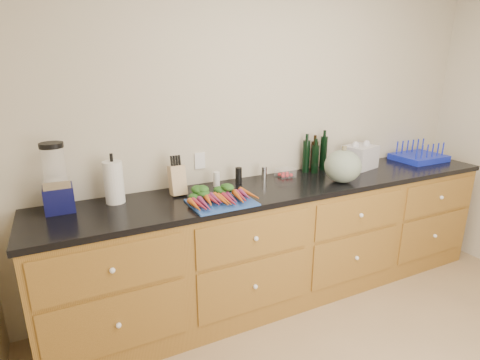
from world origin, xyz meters
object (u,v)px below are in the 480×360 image
tomato_box (285,173)px  dish_rack (419,156)px  blender_appliance (57,182)px  carrots (220,197)px  knife_block (177,180)px  squash (343,166)px  cutting_board (222,202)px  paper_towel (114,182)px

tomato_box → dish_rack: 1.43m
blender_appliance → dish_rack: (3.07, -0.08, -0.15)m
tomato_box → dish_rack: (1.43, -0.09, 0.01)m
carrots → knife_block: (-0.20, 0.27, 0.07)m
blender_appliance → dish_rack: blender_appliance is taller
tomato_box → blender_appliance: bearing=-179.6°
squash → dish_rack: 1.14m
carrots → knife_block: size_ratio=2.07×
cutting_board → tomato_box: (0.70, 0.33, 0.03)m
tomato_box → dish_rack: dish_rack is taller
cutting_board → blender_appliance: (-0.95, 0.32, 0.18)m
carrots → tomato_box: carrots is taller
squash → dish_rack: size_ratio=0.64×
squash → knife_block: 1.25m
squash → paper_towel: bearing=169.6°
paper_towel → dish_rack: bearing=-1.7°
squash → tomato_box: squash is taller
dish_rack → carrots: bearing=-174.4°
knife_block → tomato_box: size_ratio=1.45×
knife_block → dish_rack: (2.33, -0.06, -0.06)m
carrots → dish_rack: dish_rack is taller
paper_towel → blender_appliance: bearing=-179.6°
carrots → squash: squash is taller
carrots → paper_towel: 0.69m
blender_appliance → cutting_board: bearing=-18.6°
cutting_board → carrots: (0.00, 0.03, 0.03)m
cutting_board → knife_block: 0.37m
knife_block → dish_rack: bearing=-1.5°
cutting_board → dish_rack: 2.14m
cutting_board → tomato_box: size_ratio=2.95×
squash → paper_towel: size_ratio=1.01×
knife_block → tomato_box: 0.91m
blender_appliance → carrots: bearing=-16.8°
dish_rack → cutting_board: bearing=-173.6°
squash → paper_towel: 1.66m
paper_towel → tomato_box: bearing=0.4°
squash → dish_rack: bearing=11.2°
paper_towel → tomato_box: size_ratio=1.97×
paper_towel → knife_block: (0.42, -0.02, -0.04)m
carrots → tomato_box: size_ratio=2.99×
blender_appliance → paper_towel: (0.33, 0.00, -0.05)m
cutting_board → paper_towel: (-0.62, 0.32, 0.13)m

